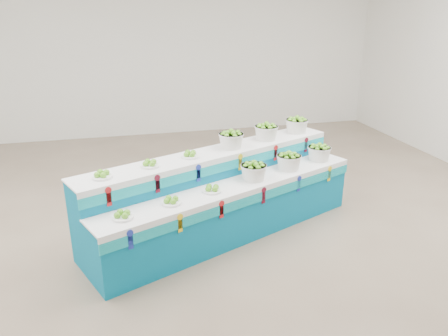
% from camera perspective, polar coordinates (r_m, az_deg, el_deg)
% --- Properties ---
extents(ground, '(10.00, 10.00, 0.00)m').
position_cam_1_polar(ground, '(5.56, -2.57, -9.23)').
color(ground, brown).
rests_on(ground, ground).
extents(back_wall, '(10.00, 0.00, 10.00)m').
position_cam_1_polar(back_wall, '(9.81, -8.90, 15.83)').
color(back_wall, silver).
rests_on(back_wall, ground).
extents(display_stand, '(3.77, 2.32, 1.02)m').
position_cam_1_polar(display_stand, '(5.52, 0.00, -3.50)').
color(display_stand, '#04709C').
rests_on(display_stand, ground).
extents(plate_lower_left, '(0.29, 0.29, 0.09)m').
position_cam_1_polar(plate_lower_left, '(4.56, -13.20, -5.95)').
color(plate_lower_left, white).
rests_on(plate_lower_left, display_stand).
extents(plate_lower_mid, '(0.29, 0.29, 0.09)m').
position_cam_1_polar(plate_lower_mid, '(4.79, -6.95, -4.20)').
color(plate_lower_mid, white).
rests_on(plate_lower_mid, display_stand).
extents(plate_lower_right, '(0.29, 0.29, 0.09)m').
position_cam_1_polar(plate_lower_right, '(5.06, -1.59, -2.66)').
color(plate_lower_right, white).
rests_on(plate_lower_right, display_stand).
extents(basket_lower_left, '(0.43, 0.43, 0.23)m').
position_cam_1_polar(basket_lower_left, '(5.40, 3.91, -0.36)').
color(basket_lower_left, silver).
rests_on(basket_lower_left, display_stand).
extents(basket_lower_mid, '(0.43, 0.43, 0.23)m').
position_cam_1_polar(basket_lower_mid, '(5.80, 8.50, 0.95)').
color(basket_lower_mid, silver).
rests_on(basket_lower_mid, display_stand).
extents(basket_lower_right, '(0.43, 0.43, 0.23)m').
position_cam_1_polar(basket_lower_right, '(6.23, 12.38, 2.05)').
color(basket_lower_right, silver).
rests_on(basket_lower_right, display_stand).
extents(plate_upper_left, '(0.29, 0.29, 0.09)m').
position_cam_1_polar(plate_upper_left, '(4.84, -15.74, -0.76)').
color(plate_upper_left, white).
rests_on(plate_upper_left, display_stand).
extents(plate_upper_mid, '(0.29, 0.29, 0.09)m').
position_cam_1_polar(plate_upper_mid, '(5.05, -9.73, 0.65)').
color(plate_upper_mid, white).
rests_on(plate_upper_mid, display_stand).
extents(plate_upper_right, '(0.29, 0.29, 0.09)m').
position_cam_1_polar(plate_upper_right, '(5.31, -4.50, 1.87)').
color(plate_upper_right, white).
rests_on(plate_upper_right, display_stand).
extents(basket_upper_left, '(0.43, 0.43, 0.23)m').
position_cam_1_polar(basket_upper_left, '(5.64, 0.95, 3.81)').
color(basket_upper_left, silver).
rests_on(basket_upper_left, display_stand).
extents(basket_upper_mid, '(0.43, 0.43, 0.23)m').
position_cam_1_polar(basket_upper_mid, '(6.02, 5.57, 4.80)').
color(basket_upper_mid, silver).
rests_on(basket_upper_mid, display_stand).
extents(basket_upper_right, '(0.43, 0.43, 0.23)m').
position_cam_1_polar(basket_upper_right, '(6.43, 9.52, 5.63)').
color(basket_upper_right, silver).
rests_on(basket_upper_right, display_stand).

